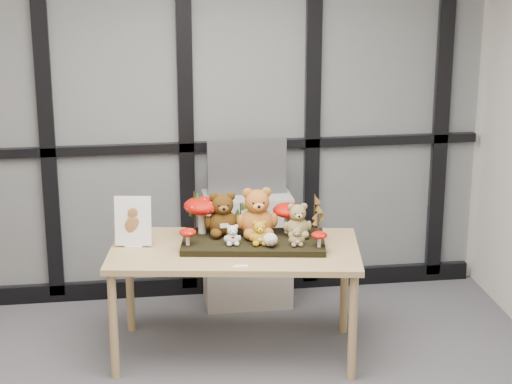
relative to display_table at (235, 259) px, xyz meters
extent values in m
plane|color=#BAB8B0|center=(-0.65, 0.99, 0.79)|extent=(5.00, 0.00, 5.00)
cube|color=#2D383F|center=(-0.65, 0.96, 0.79)|extent=(4.90, 0.02, 2.70)
cube|color=black|center=(-0.65, 0.96, -0.55)|extent=(4.90, 0.06, 0.12)
cube|color=black|center=(-0.65, 0.96, 0.44)|extent=(4.90, 0.06, 0.06)
cube|color=black|center=(-1.10, 0.96, 0.79)|extent=(0.10, 0.06, 2.70)
cube|color=black|center=(-0.20, 0.96, 0.79)|extent=(0.10, 0.06, 2.70)
cube|color=black|center=(0.65, 0.96, 0.79)|extent=(0.10, 0.06, 2.70)
cube|color=black|center=(1.55, 0.96, 0.79)|extent=(0.10, 0.06, 2.70)
cube|color=#A48259|center=(0.00, 0.00, 0.05)|extent=(1.54, 0.94, 0.04)
cylinder|color=#A48259|center=(-0.71, -0.20, -0.29)|extent=(0.05, 0.05, 0.64)
cylinder|color=#A48259|center=(-0.61, 0.41, -0.29)|extent=(0.05, 0.05, 0.64)
cylinder|color=#A48259|center=(0.61, -0.41, -0.29)|extent=(0.05, 0.05, 0.64)
cylinder|color=#A48259|center=(0.71, 0.20, -0.29)|extent=(0.05, 0.05, 0.64)
cube|color=black|center=(0.12, 0.04, 0.09)|extent=(0.88, 0.54, 0.04)
cube|color=silver|center=(-0.58, 0.11, 0.07)|extent=(0.11, 0.07, 0.01)
cube|color=white|center=(-0.58, 0.11, 0.22)|extent=(0.22, 0.07, 0.29)
ellipsoid|color=brown|center=(-0.58, 0.10, 0.20)|extent=(0.09, 0.01, 0.11)
ellipsoid|color=brown|center=(-0.58, 0.10, 0.28)|extent=(0.06, 0.01, 0.06)
cube|color=white|center=(0.00, -0.29, 0.07)|extent=(0.08, 0.03, 0.00)
cube|color=#ACA69A|center=(0.18, 0.75, -0.23)|extent=(0.57, 0.33, 0.76)
cube|color=#474A4E|center=(0.18, 0.77, 0.34)|extent=(0.52, 0.05, 0.37)
cube|color=black|center=(0.18, 0.75, 0.34)|extent=(0.46, 0.00, 0.30)
camera|label=1|loc=(-0.60, -5.01, 1.95)|focal=65.00mm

